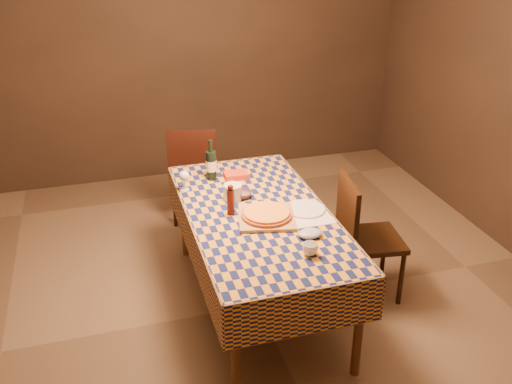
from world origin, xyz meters
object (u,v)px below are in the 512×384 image
(dining_table, at_px, (258,222))
(pizza, at_px, (266,214))
(bowl, at_px, (243,195))
(chair_right, at_px, (361,232))
(cutting_board, at_px, (266,217))
(white_plate, at_px, (305,209))
(wine_bottle, at_px, (211,165))
(chair_far, at_px, (194,169))

(dining_table, relative_size, pizza, 4.47)
(bowl, distance_m, chair_right, 0.89)
(cutting_board, xyz_separation_m, bowl, (-0.07, 0.35, 0.01))
(bowl, bearing_deg, pizza, -79.29)
(bowl, distance_m, white_plate, 0.47)
(pizza, height_order, bowl, pizza)
(wine_bottle, distance_m, chair_far, 0.85)
(bowl, bearing_deg, chair_far, 97.52)
(dining_table, height_order, cutting_board, cutting_board)
(dining_table, height_order, chair_far, chair_far)
(dining_table, xyz_separation_m, white_plate, (0.32, -0.06, 0.08))
(dining_table, distance_m, bowl, 0.27)
(wine_bottle, distance_m, white_plate, 0.84)
(pizza, relative_size, chair_far, 0.44)
(pizza, height_order, wine_bottle, wine_bottle)
(bowl, distance_m, chair_far, 1.17)
(wine_bottle, bearing_deg, white_plate, -53.22)
(cutting_board, xyz_separation_m, chair_far, (-0.22, 1.48, -0.26))
(white_plate, distance_m, chair_far, 1.55)
(white_plate, distance_m, chair_right, 0.51)
(cutting_board, relative_size, white_plate, 1.36)
(cutting_board, bearing_deg, bowl, 100.71)
(wine_bottle, relative_size, white_plate, 1.17)
(dining_table, relative_size, wine_bottle, 5.88)
(white_plate, bearing_deg, chair_right, 0.48)
(chair_far, xyz_separation_m, chair_right, (0.95, -1.44, 0.00))
(pizza, bearing_deg, chair_right, 3.57)
(chair_right, bearing_deg, dining_table, 175.82)
(dining_table, xyz_separation_m, bowl, (-0.04, 0.25, 0.10))
(dining_table, relative_size, chair_far, 1.98)
(dining_table, bearing_deg, white_plate, -10.59)
(pizza, height_order, white_plate, pizza)
(cutting_board, bearing_deg, chair_right, 3.57)
(pizza, distance_m, white_plate, 0.29)
(bowl, relative_size, chair_far, 0.14)
(dining_table, height_order, bowl, bowl)
(bowl, bearing_deg, dining_table, -81.09)
(dining_table, height_order, chair_right, chair_right)
(white_plate, relative_size, chair_right, 0.29)
(pizza, xyz_separation_m, wine_bottle, (-0.21, 0.71, 0.08))
(bowl, height_order, wine_bottle, wine_bottle)
(pizza, xyz_separation_m, bowl, (-0.07, 0.35, -0.02))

